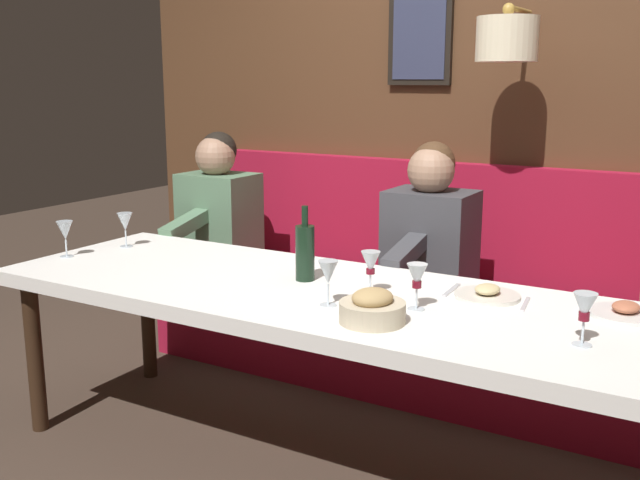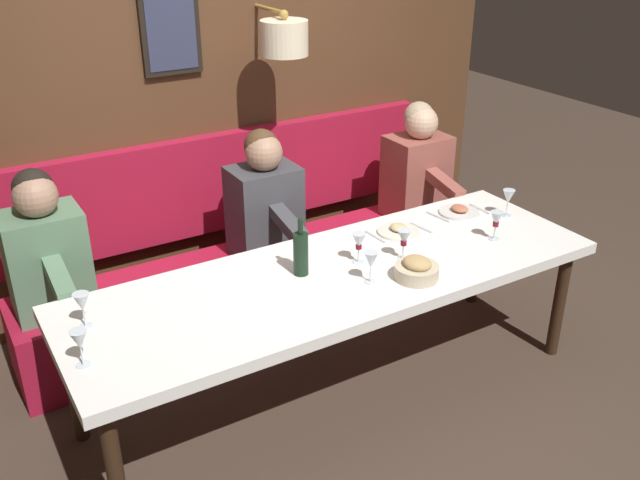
# 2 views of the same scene
# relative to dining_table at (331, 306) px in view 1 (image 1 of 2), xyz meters

# --- Properties ---
(ground_plane) EXTENTS (12.00, 12.00, 0.00)m
(ground_plane) POSITION_rel_dining_table_xyz_m (0.00, 0.00, -0.68)
(ground_plane) COLOR #423328
(dining_table) EXTENTS (0.90, 2.77, 0.74)m
(dining_table) POSITION_rel_dining_table_xyz_m (0.00, 0.00, 0.00)
(dining_table) COLOR white
(dining_table) RESTS_ON ground_plane
(banquette_bench) EXTENTS (0.52, 2.97, 0.45)m
(banquette_bench) POSITION_rel_dining_table_xyz_m (0.89, 0.00, -0.45)
(banquette_bench) COLOR maroon
(banquette_bench) RESTS_ON ground_plane
(back_wall_panel) EXTENTS (0.59, 4.17, 2.90)m
(back_wall_panel) POSITION_rel_dining_table_xyz_m (1.46, -0.00, 0.68)
(back_wall_panel) COLOR #51331E
(back_wall_panel) RESTS_ON ground_plane
(diner_near) EXTENTS (0.60, 0.40, 0.79)m
(diner_near) POSITION_rel_dining_table_xyz_m (0.88, -0.04, 0.14)
(diner_near) COLOR #3D3D42
(diner_near) RESTS_ON banquette_bench
(diner_middle) EXTENTS (0.60, 0.40, 0.79)m
(diner_middle) POSITION_rel_dining_table_xyz_m (0.88, 1.23, 0.14)
(diner_middle) COLOR #567A5B
(diner_middle) RESTS_ON banquette_bench
(place_setting_0) EXTENTS (0.24, 0.32, 0.05)m
(place_setting_0) POSITION_rel_dining_table_xyz_m (0.24, -1.01, 0.07)
(place_setting_0) COLOR silver
(place_setting_0) RESTS_ON dining_table
(place_setting_1) EXTENTS (0.24, 0.32, 0.05)m
(place_setting_1) POSITION_rel_dining_table_xyz_m (0.21, -0.54, 0.07)
(place_setting_1) COLOR silver
(place_setting_1) RESTS_ON dining_table
(wine_glass_0) EXTENTS (0.07, 0.07, 0.16)m
(wine_glass_0) POSITION_rel_dining_table_xyz_m (-0.12, -0.94, 0.18)
(wine_glass_0) COLOR silver
(wine_glass_0) RESTS_ON dining_table
(wine_glass_1) EXTENTS (0.07, 0.07, 0.16)m
(wine_glass_1) POSITION_rel_dining_table_xyz_m (-0.13, 1.30, 0.18)
(wine_glass_1) COLOR silver
(wine_glass_1) RESTS_ON dining_table
(wine_glass_2) EXTENTS (0.07, 0.07, 0.16)m
(wine_glass_2) POSITION_rel_dining_table_xyz_m (-0.16, -0.08, 0.18)
(wine_glass_2) COLOR silver
(wine_glass_2) RESTS_ON dining_table
(wine_glass_3) EXTENTS (0.07, 0.07, 0.16)m
(wine_glass_3) POSITION_rel_dining_table_xyz_m (0.16, 1.22, 0.18)
(wine_glass_3) COLOR silver
(wine_glass_3) RESTS_ON dining_table
(wine_glass_5) EXTENTS (0.07, 0.07, 0.16)m
(wine_glass_5) POSITION_rel_dining_table_xyz_m (0.04, -0.15, 0.18)
(wine_glass_5) COLOR silver
(wine_glass_5) RESTS_ON dining_table
(wine_glass_6) EXTENTS (0.07, 0.07, 0.16)m
(wine_glass_6) POSITION_rel_dining_table_xyz_m (-0.05, -0.37, 0.18)
(wine_glass_6) COLOR silver
(wine_glass_6) RESTS_ON dining_table
(wine_bottle) EXTENTS (0.08, 0.08, 0.30)m
(wine_bottle) POSITION_rel_dining_table_xyz_m (0.09, 0.17, 0.18)
(wine_bottle) COLOR black
(wine_bottle) RESTS_ON dining_table
(bread_bowl) EXTENTS (0.22, 0.22, 0.12)m
(bread_bowl) POSITION_rel_dining_table_xyz_m (-0.25, -0.30, 0.11)
(bread_bowl) COLOR beige
(bread_bowl) RESTS_ON dining_table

